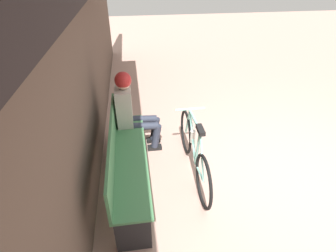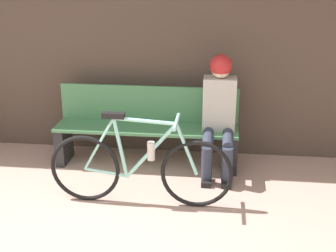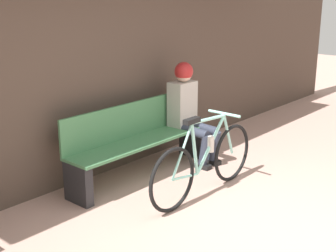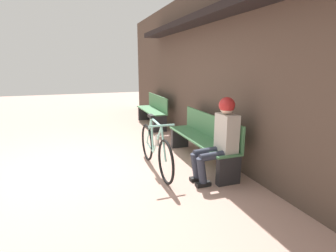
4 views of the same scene
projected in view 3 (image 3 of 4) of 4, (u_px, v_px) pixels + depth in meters
The scene contains 4 objects.
storefront_wall at pixel (84, 32), 5.02m from camera, with size 12.00×0.56×3.20m.
park_bench_near at pixel (138, 142), 5.38m from camera, with size 1.96×0.42×0.85m.
bicycle at pixel (205, 162), 4.88m from camera, with size 1.69×0.40×0.89m.
person_seated at pixel (188, 106), 5.78m from camera, with size 0.34×0.63×1.25m.
Camera 3 is at (-3.25, -1.39, 2.10)m, focal length 50.00 mm.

